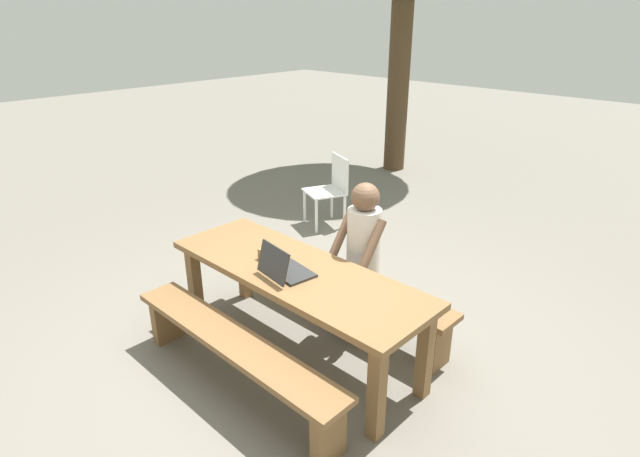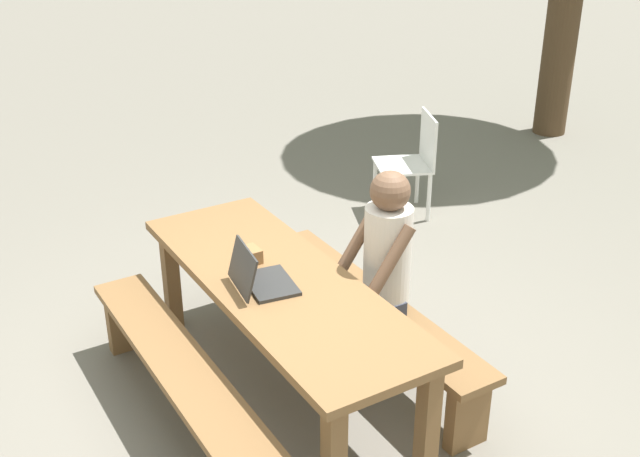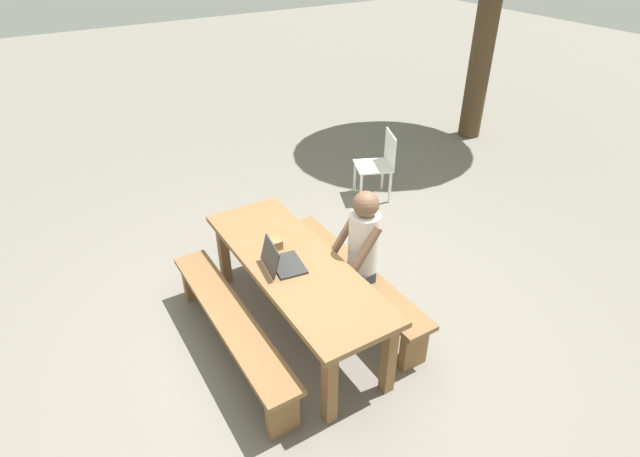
% 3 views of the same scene
% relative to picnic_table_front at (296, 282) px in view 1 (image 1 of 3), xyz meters
% --- Properties ---
extents(ground_plane, '(30.00, 30.00, 0.00)m').
position_rel_picnic_table_front_xyz_m(ground_plane, '(0.00, 0.00, -0.64)').
color(ground_plane, slate).
extents(picnic_table_front, '(2.16, 0.74, 0.75)m').
position_rel_picnic_table_front_xyz_m(picnic_table_front, '(0.00, 0.00, 0.00)').
color(picnic_table_front, brown).
rests_on(picnic_table_front, ground).
extents(bench_near, '(1.99, 0.30, 0.44)m').
position_rel_picnic_table_front_xyz_m(bench_near, '(0.00, -0.61, -0.30)').
color(bench_near, brown).
rests_on(bench_near, ground).
extents(bench_far, '(1.99, 0.30, 0.44)m').
position_rel_picnic_table_front_xyz_m(bench_far, '(0.00, 0.61, -0.30)').
color(bench_far, brown).
rests_on(bench_far, ground).
extents(laptop, '(0.37, 0.35, 0.25)m').
position_rel_picnic_table_front_xyz_m(laptop, '(0.02, -0.13, 0.17)').
color(laptop, '#2D2D2D').
rests_on(laptop, picnic_table_front).
extents(small_pouch, '(0.13, 0.10, 0.08)m').
position_rel_picnic_table_front_xyz_m(small_pouch, '(-0.27, -0.04, 0.15)').
color(small_pouch, olive).
rests_on(small_pouch, picnic_table_front).
extents(person_seated, '(0.38, 0.39, 1.30)m').
position_rel_picnic_table_front_xyz_m(person_seated, '(0.15, 0.57, 0.12)').
color(person_seated, '#333847').
rests_on(person_seated, ground).
extents(plastic_chair, '(0.58, 0.58, 0.87)m').
position_rel_picnic_table_front_xyz_m(plastic_chair, '(-1.62, 2.14, -0.17)').
color(plastic_chair, white).
rests_on(plastic_chair, ground).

